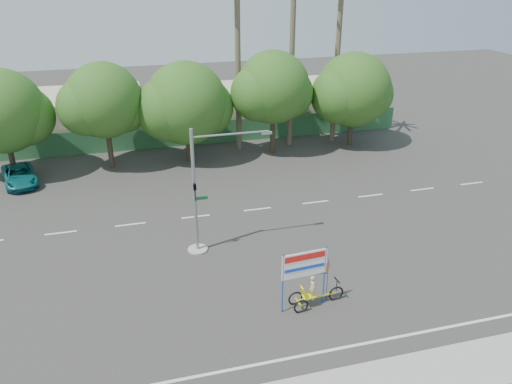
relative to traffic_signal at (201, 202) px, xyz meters
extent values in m
plane|color=#33302D|center=(2.20, -3.98, -2.92)|extent=(120.00, 120.00, 0.00)
cube|color=#336B3D|center=(2.20, 17.52, -1.92)|extent=(38.00, 0.08, 2.00)
cube|color=beige|center=(-7.80, 22.02, -0.92)|extent=(12.00, 8.00, 4.00)
cube|color=beige|center=(10.20, 22.02, -1.12)|extent=(14.00, 8.00, 3.60)
cylinder|color=#473828|center=(-11.80, 14.02, -1.16)|extent=(0.40, 0.40, 3.52)
sphere|color=#2E5B1B|center=(-11.80, 14.02, 2.04)|extent=(6.00, 6.00, 6.00)
sphere|color=#2E5B1B|center=(-10.45, 14.32, 1.48)|extent=(4.32, 4.32, 4.32)
cylinder|color=#473828|center=(-4.80, 14.02, -1.05)|extent=(0.40, 0.40, 3.74)
sphere|color=#2E5B1B|center=(-4.80, 14.02, 2.35)|extent=(5.60, 5.60, 5.60)
sphere|color=#2E5B1B|center=(-3.54, 14.32, 1.76)|extent=(4.03, 4.03, 4.03)
sphere|color=#2E5B1B|center=(-6.06, 13.77, 2.01)|extent=(4.26, 4.26, 4.26)
cylinder|color=#473828|center=(1.20, 14.02, -1.27)|extent=(0.40, 0.40, 3.30)
sphere|color=#2E5B1B|center=(1.20, 14.02, 1.73)|extent=(6.40, 6.40, 6.40)
sphere|color=#2E5B1B|center=(2.64, 14.32, 1.21)|extent=(4.61, 4.61, 4.61)
sphere|color=#2E5B1B|center=(-0.24, 13.77, 1.43)|extent=(4.86, 4.86, 4.86)
cylinder|color=#473828|center=(8.20, 14.02, -0.98)|extent=(0.40, 0.40, 3.87)
sphere|color=#2E5B1B|center=(8.20, 14.02, 2.54)|extent=(5.80, 5.80, 5.80)
sphere|color=#2E5B1B|center=(9.50, 14.32, 1.92)|extent=(4.18, 4.18, 4.18)
sphere|color=#2E5B1B|center=(6.89, 13.77, 2.19)|extent=(4.41, 4.41, 4.41)
cylinder|color=#473828|center=(15.20, 14.02, -1.20)|extent=(0.40, 0.40, 3.43)
sphere|color=#2E5B1B|center=(15.20, 14.02, 1.92)|extent=(6.20, 6.20, 6.20)
sphere|color=#2E5B1B|center=(16.59, 14.32, 1.37)|extent=(4.46, 4.46, 4.46)
sphere|color=#2E5B1B|center=(13.80, 13.77, 1.61)|extent=(4.71, 4.71, 4.71)
cylinder|color=#70604C|center=(10.20, 15.52, 5.58)|extent=(0.44, 0.44, 17.00)
cylinder|color=#70604C|center=(14.20, 15.52, 4.58)|extent=(0.44, 0.44, 15.00)
cylinder|color=#70604C|center=(5.70, 15.52, 4.08)|extent=(0.44, 0.44, 14.00)
cylinder|color=gray|center=(-0.30, 0.02, -2.87)|extent=(1.10, 1.10, 0.10)
cylinder|color=gray|center=(-0.30, 0.02, 0.58)|extent=(0.18, 0.18, 7.00)
cylinder|color=gray|center=(1.70, 0.02, 3.63)|extent=(4.00, 0.10, 0.10)
cube|color=gray|center=(3.60, 0.02, 3.53)|extent=(0.55, 0.20, 0.12)
imported|color=black|center=(-0.30, -0.20, 0.68)|extent=(0.16, 0.20, 1.00)
cube|color=#14662D|center=(0.05, 0.02, 0.23)|extent=(0.70, 0.04, 0.18)
torus|color=black|center=(5.30, -6.08, -2.58)|extent=(0.78, 0.15, 0.77)
torus|color=black|center=(3.35, -5.91, -2.60)|extent=(0.72, 0.14, 0.72)
torus|color=black|center=(3.39, -6.55, -2.60)|extent=(0.72, 0.14, 0.72)
cube|color=yellow|center=(4.33, -6.16, -2.51)|extent=(1.93, 0.21, 0.07)
cube|color=yellow|center=(3.37, -6.23, -2.58)|extent=(0.12, 0.69, 0.06)
cube|color=yellow|center=(3.88, -6.19, -2.35)|extent=(0.60, 0.52, 0.07)
cube|color=yellow|center=(3.57, -6.22, -2.03)|extent=(0.29, 0.50, 0.62)
cylinder|color=black|center=(5.30, -6.08, -2.12)|extent=(0.04, 0.04, 0.63)
cube|color=black|center=(5.30, -6.08, -1.82)|extent=(0.08, 0.51, 0.05)
imported|color=#CCB284|center=(4.05, -6.18, -1.92)|extent=(0.33, 0.47, 1.23)
cylinder|color=blue|center=(2.58, -6.29, -1.38)|extent=(0.07, 0.07, 3.07)
cylinder|color=blue|center=(4.62, -6.14, -1.38)|extent=(0.07, 0.07, 3.07)
cube|color=white|center=(3.60, -6.21, -0.59)|extent=(2.16, 0.22, 1.25)
cube|color=red|center=(3.60, -6.25, -0.19)|extent=(1.93, 0.16, 0.30)
cube|color=blue|center=(3.60, -6.25, -0.76)|extent=(1.93, 0.16, 0.16)
cylinder|color=black|center=(4.79, -6.12, -1.73)|extent=(0.02, 0.02, 2.39)
cube|color=red|center=(4.39, -6.15, -0.99)|extent=(1.01, 0.10, 0.75)
imported|color=#0E6267|center=(-11.19, 12.40, -2.29)|extent=(3.20, 4.93, 1.26)
camera|label=1|loc=(-3.30, -23.71, 11.57)|focal=35.00mm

